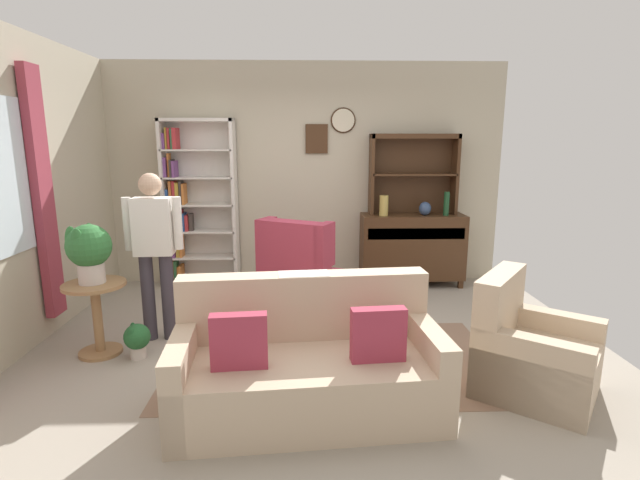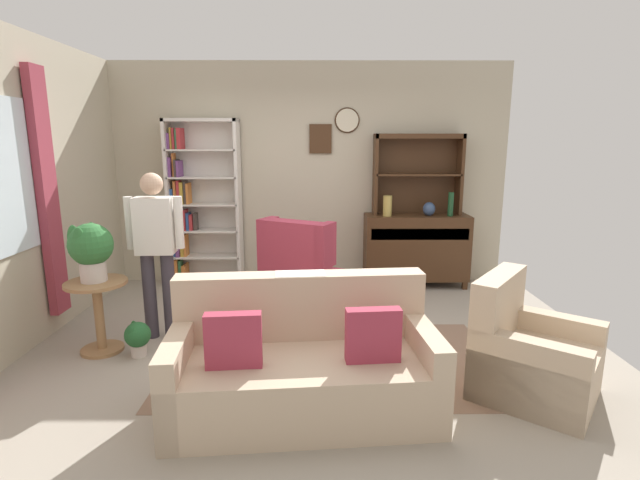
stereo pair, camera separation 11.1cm
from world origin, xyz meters
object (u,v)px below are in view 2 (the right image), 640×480
object	(u,v)px
sideboard_hutch	(418,163)
plant_stand	(98,308)
potted_plant_large	(90,248)
potted_plant_small	(137,337)
vase_tall	(387,206)
vase_round	(429,209)
person_reading	(156,244)
armchair_floral	(530,357)
wingback_chair	(305,280)
bookshelf	(199,205)
couch_floral	(303,366)
sideboard	(416,247)
bottle_wine	(451,204)

from	to	relation	value
sideboard_hutch	plant_stand	world-z (taller)	sideboard_hutch
potted_plant_large	potted_plant_small	xyz separation A→B (m)	(0.38, -0.11, -0.76)
vase_tall	vase_round	world-z (taller)	vase_tall
plant_stand	person_reading	bearing A→B (deg)	36.05
armchair_floral	plant_stand	bearing A→B (deg)	167.78
sideboard_hutch	wingback_chair	world-z (taller)	sideboard_hutch
bookshelf	potted_plant_small	bearing A→B (deg)	-91.76
vase_tall	couch_floral	distance (m)	3.04
sideboard	wingback_chair	size ratio (longest dim) A/B	1.21
armchair_floral	bottle_wine	bearing A→B (deg)	87.91
bottle_wine	potted_plant_large	world-z (taller)	bottle_wine
bookshelf	plant_stand	distance (m)	2.17
bookshelf	potted_plant_small	distance (m)	2.30
vase_round	couch_floral	xyz separation A→B (m)	(-1.49, -2.80, -0.69)
sideboard_hutch	armchair_floral	distance (m)	3.09
plant_stand	bottle_wine	bearing A→B (deg)	27.42
potted_plant_small	sideboard	bearing A→B (deg)	35.98
sideboard_hutch	potted_plant_small	world-z (taller)	sideboard_hutch
sideboard_hutch	wingback_chair	bearing A→B (deg)	-140.58
couch_floral	potted_plant_large	bearing A→B (deg)	153.03
sideboard	vase_tall	bearing A→B (deg)	-168.37
vase_tall	plant_stand	distance (m)	3.42
sideboard	plant_stand	world-z (taller)	sideboard
bookshelf	sideboard	size ratio (longest dim) A/B	1.62
sideboard_hutch	vase_tall	xyz separation A→B (m)	(-0.39, -0.19, -0.51)
sideboard	sideboard_hutch	world-z (taller)	sideboard_hutch
vase_round	wingback_chair	xyz separation A→B (m)	(-1.53, -0.97, -0.62)
bookshelf	wingback_chair	xyz separation A→B (m)	(1.36, -1.12, -0.65)
sideboard_hutch	person_reading	distance (m)	3.31
sideboard	armchair_floral	world-z (taller)	sideboard
vase_round	bottle_wine	world-z (taller)	bottle_wine
bottle_wine	potted_plant_small	bearing A→B (deg)	-148.62
bottle_wine	person_reading	world-z (taller)	person_reading
armchair_floral	bookshelf	bearing A→B (deg)	137.63
vase_round	wingback_chair	distance (m)	1.91
plant_stand	bookshelf	bearing A→B (deg)	78.11
potted_plant_large	armchair_floral	bearing A→B (deg)	-12.28
bookshelf	vase_round	distance (m)	2.89
sideboard	bottle_wine	world-z (taller)	bottle_wine
armchair_floral	sideboard	bearing A→B (deg)	96.25
armchair_floral	vase_tall	bearing A→B (deg)	104.68
bookshelf	sideboard	distance (m)	2.80
vase_tall	potted_plant_small	distance (m)	3.24
potted_plant_large	potted_plant_small	world-z (taller)	potted_plant_large
wingback_chair	bookshelf	bearing A→B (deg)	140.38
bookshelf	couch_floral	size ratio (longest dim) A/B	1.13
sideboard	potted_plant_small	xyz separation A→B (m)	(-2.82, -2.05, -0.33)
bottle_wine	armchair_floral	xyz separation A→B (m)	(-0.09, -2.61, -0.78)
potted_plant_large	person_reading	xyz separation A→B (m)	(0.45, 0.31, -0.04)
vase_tall	armchair_floral	size ratio (longest dim) A/B	0.24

